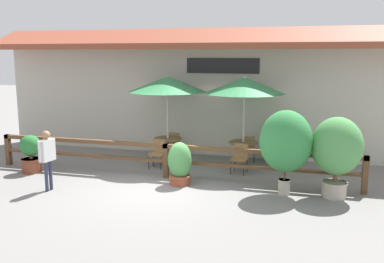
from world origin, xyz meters
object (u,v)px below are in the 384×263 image
Objects in this scene: potted_plant_small_flowering at (180,164)px; pedestrian at (47,152)px; chair_near_streetside at (158,152)px; potted_plant_corner_fern at (337,149)px; patio_umbrella_middle at (244,86)px; potted_plant_entrance_palm at (31,153)px; potted_plant_tall_tropical at (283,140)px; potted_plant_broad_leaf at (286,142)px; dining_table_near at (168,143)px; chair_middle_wallside at (248,147)px; patio_umbrella_near at (167,84)px; dining_table_middle at (243,147)px; chair_middle_streetside at (240,157)px; chair_near_wallside at (175,143)px.

pedestrian is at bearing -155.23° from potted_plant_small_flowering.
potted_plant_corner_fern is (5.01, -1.41, 0.71)m from chair_near_streetside.
patio_umbrella_middle reaches higher than potted_plant_small_flowering.
potted_plant_entrance_palm is 0.76× the size of potted_plant_tall_tropical.
potted_plant_entrance_palm is at bearing 179.55° from potted_plant_broad_leaf.
pedestrian reaches higher than potted_plant_small_flowering.
chair_near_streetside is at bearing 158.15° from potted_plant_broad_leaf.
patio_umbrella_middle is 3.59m from potted_plant_corner_fern.
chair_middle_wallside is (2.44, 0.74, -0.15)m from dining_table_near.
chair_near_streetside and chair_middle_wallside have the same top height.
patio_umbrella_middle is at bearing -145.42° from potted_plant_tall_tropical.
potted_plant_small_flowering is (-1.37, -2.90, 0.09)m from chair_middle_wallside.
potted_plant_small_flowering is at bearing -63.69° from patio_umbrella_near.
dining_table_middle is at bearing -145.42° from potted_plant_tall_tropical.
chair_middle_streetside is 0.74× the size of potted_plant_small_flowering.
chair_middle_streetside is 1.00× the size of chair_middle_wallside.
chair_near_streetside is at bearing -170.41° from chair_middle_streetside.
chair_near_streetside reaches higher than dining_table_middle.
pedestrian is at bearing -123.85° from chair_near_streetside.
potted_plant_small_flowering is (-1.32, -2.20, -1.91)m from patio_umbrella_middle.
patio_umbrella_near reaches higher than dining_table_near.
patio_umbrella_middle is 2.20m from potted_plant_tall_tropical.
chair_middle_wallside is 6.56m from potted_plant_entrance_palm.
potted_plant_corner_fern is at bearing -40.45° from patio_umbrella_middle.
chair_near_streetside is 4.22m from potted_plant_broad_leaf.
patio_umbrella_middle reaches higher than pedestrian.
pedestrian reaches higher than dining_table_middle.
dining_table_near is at bearing -179.03° from patio_umbrella_middle.
dining_table_near is at bearing -166.89° from potted_plant_tall_tropical.
dining_table_middle is 6.22m from potted_plant_entrance_palm.
chair_middle_wallside is at bearing 16.80° from dining_table_near.
potted_plant_corner_fern is (4.93, -2.13, 0.56)m from dining_table_near.
patio_umbrella_middle is (2.38, 0.04, 0.00)m from patio_umbrella_near.
chair_near_wallside is at bearing 110.47° from potted_plant_small_flowering.
patio_umbrella_middle reaches higher than potted_plant_broad_leaf.
potted_plant_broad_leaf is 1.84× the size of potted_plant_small_flowering.
dining_table_middle is (0.00, 0.00, -1.85)m from patio_umbrella_middle.
potted_plant_broad_leaf is 2.80m from potted_plant_small_flowering.
dining_table_middle is at bearing 0.97° from patio_umbrella_near.
potted_plant_small_flowering is (1.07, -2.16, -1.91)m from patio_umbrella_near.
chair_near_streetside is at bearing -96.39° from dining_table_near.
potted_plant_broad_leaf is at bearing 140.74° from chair_near_wallside.
chair_middle_wallside is 0.77× the size of potted_plant_entrance_palm.
patio_umbrella_near is 1.00× the size of patio_umbrella_middle.
potted_plant_entrance_palm is at bearing -147.19° from dining_table_near.
chair_near_wallside is 3.08m from potted_plant_small_flowering.
patio_umbrella_middle is 2.92m from potted_plant_broad_leaf.
chair_middle_streetside is 2.26m from potted_plant_broad_leaf.
potted_plant_broad_leaf is (3.76, -2.26, -1.16)m from patio_umbrella_near.
patio_umbrella_middle reaches higher than potted_plant_corner_fern.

